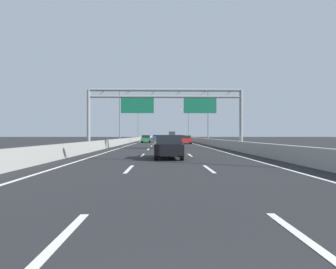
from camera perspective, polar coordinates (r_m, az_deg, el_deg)
ground_plane at (r=100.66m, az=-0.93°, el=-0.96°), size 260.00×260.00×0.00m
lane_dash_left_0 at (r=4.67m, az=-20.99°, el=-19.26°), size 0.16×3.00×0.01m
lane_dash_left_1 at (r=13.32m, az=-7.61°, el=-6.70°), size 0.16×3.00×0.01m
lane_dash_left_2 at (r=22.25m, az=-4.98°, el=-4.04°), size 0.16×3.00×0.01m
lane_dash_left_3 at (r=31.22m, az=-3.86°, el=-2.90°), size 0.16×3.00×0.01m
lane_dash_left_4 at (r=40.21m, az=-3.24°, el=-2.27°), size 0.16×3.00×0.01m
lane_dash_left_5 at (r=49.19m, az=-2.85°, el=-1.87°), size 0.16×3.00×0.01m
lane_dash_left_6 at (r=58.19m, az=-2.58°, el=-1.59°), size 0.16×3.00×0.01m
lane_dash_left_7 at (r=67.18m, az=-2.38°, el=-1.39°), size 0.16×3.00×0.01m
lane_dash_left_8 at (r=76.18m, az=-2.23°, el=-1.24°), size 0.16×3.00×0.01m
lane_dash_left_9 at (r=85.18m, az=-2.11°, el=-1.11°), size 0.16×3.00×0.01m
lane_dash_left_10 at (r=94.17m, az=-2.02°, el=-1.02°), size 0.16×3.00×0.01m
lane_dash_left_11 at (r=103.17m, az=-1.94°, el=-0.93°), size 0.16×3.00×0.01m
lane_dash_left_12 at (r=112.17m, az=-1.87°, el=-0.87°), size 0.16×3.00×0.01m
lane_dash_left_13 at (r=121.17m, az=-1.81°, el=-0.81°), size 0.16×3.00×0.01m
lane_dash_left_14 at (r=130.17m, az=-1.77°, el=-0.76°), size 0.16×3.00×0.01m
lane_dash_left_15 at (r=139.16m, az=-1.72°, el=-0.71°), size 0.16×3.00×0.01m
lane_dash_left_16 at (r=148.16m, az=-1.69°, el=-0.68°), size 0.16×3.00×0.01m
lane_dash_left_17 at (r=157.16m, az=-1.65°, el=-0.64°), size 0.16×3.00×0.01m
lane_dash_right_0 at (r=4.90m, az=25.77°, el=-18.34°), size 0.16×3.00×0.01m
lane_dash_right_1 at (r=13.40m, az=7.97°, el=-6.66°), size 0.16×3.00×0.01m
lane_dash_right_2 at (r=22.30m, az=4.31°, el=-4.03°), size 0.16×3.00×0.01m
lane_dash_right_3 at (r=31.26m, az=2.75°, el=-2.90°), size 0.16×3.00×0.01m
lane_dash_right_4 at (r=40.23m, az=1.89°, el=-2.27°), size 0.16×3.00×0.01m
lane_dash_right_5 at (r=49.22m, az=1.34°, el=-1.87°), size 0.16×3.00×0.01m
lane_dash_right_6 at (r=58.21m, az=0.96°, el=-1.59°), size 0.16×3.00×0.01m
lane_dash_right_7 at (r=67.20m, az=0.69°, el=-1.39°), size 0.16×3.00×0.01m
lane_dash_right_8 at (r=76.19m, az=0.47°, el=-1.24°), size 0.16×3.00×0.01m
lane_dash_right_9 at (r=85.19m, az=0.31°, el=-1.11°), size 0.16×3.00×0.01m
lane_dash_right_10 at (r=94.18m, az=0.17°, el=-1.02°), size 0.16×3.00×0.01m
lane_dash_right_11 at (r=103.18m, az=0.06°, el=-0.93°), size 0.16×3.00×0.01m
lane_dash_right_12 at (r=112.18m, az=-0.03°, el=-0.87°), size 0.16×3.00×0.01m
lane_dash_right_13 at (r=121.18m, az=-0.11°, el=-0.81°), size 0.16×3.00×0.01m
lane_dash_right_14 at (r=130.17m, az=-0.18°, el=-0.76°), size 0.16×3.00×0.01m
lane_dash_right_15 at (r=139.17m, az=-0.24°, el=-0.71°), size 0.16×3.00×0.01m
lane_dash_right_16 at (r=148.17m, az=-0.29°, el=-0.68°), size 0.16×3.00×0.01m
lane_dash_right_17 at (r=157.17m, az=-0.34°, el=-0.64°), size 0.16×3.00×0.01m
edge_line_left at (r=88.80m, az=-4.30°, el=-1.07°), size 0.16×176.00×0.01m
edge_line_right at (r=88.83m, az=2.48°, el=-1.07°), size 0.16×176.00×0.01m
barrier_left at (r=110.85m, az=-4.52°, el=-0.63°), size 0.45×220.00×0.95m
barrier_right at (r=110.89m, az=2.62°, el=-0.63°), size 0.45×220.00×0.95m
sign_gantry at (r=30.35m, az=-0.38°, el=6.10°), size 16.15×0.36×6.36m
streetlamp_left_mid at (r=51.38m, az=-9.14°, el=4.22°), size 2.58×0.28×9.50m
streetlamp_right_mid at (r=51.47m, az=7.60°, el=4.22°), size 2.58×0.28×9.50m
streetlamp_left_far at (r=89.59m, az=-5.70°, el=2.39°), size 2.58×0.28×9.50m
streetlamp_right_far at (r=89.64m, az=3.87°, el=2.38°), size 2.58×0.28×9.50m
black_car at (r=18.97m, az=0.10°, el=-2.36°), size 1.76×4.21×1.54m
blue_car at (r=130.56m, az=-2.64°, el=-0.41°), size 1.77×4.61×1.55m
white_car at (r=108.11m, az=-0.82°, el=-0.50°), size 1.75×4.21×1.47m
green_car at (r=58.79m, az=-4.33°, el=-0.83°), size 1.79×4.32×1.50m
yellow_car at (r=62.65m, az=2.43°, el=-0.78°), size 1.71×4.13×1.51m
red_car at (r=50.85m, az=3.50°, el=-0.98°), size 1.79×4.25×1.44m
box_truck at (r=119.13m, az=0.76°, el=-0.05°), size 2.34×8.57×2.89m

